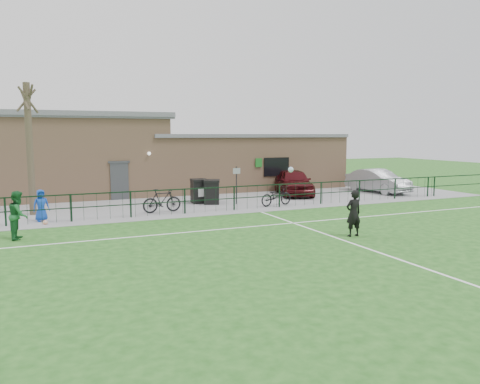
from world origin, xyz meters
name	(u,v)px	position (x,y,z in m)	size (l,w,h in m)	color
ground	(302,249)	(0.00, 0.00, 0.00)	(90.00, 90.00, 0.00)	#1D5117
paving_strip	(182,197)	(0.00, 13.50, 0.01)	(34.00, 13.00, 0.02)	gray
pitch_line_touch	(216,212)	(0.00, 7.80, 0.00)	(28.00, 0.10, 0.01)	white
pitch_line_mid	(250,227)	(0.00, 4.00, 0.00)	(28.00, 0.10, 0.01)	white
pitch_line_perp	(352,243)	(2.00, 0.00, 0.00)	(0.10, 16.00, 0.01)	white
perimeter_fence	(215,199)	(0.00, 8.00, 0.60)	(28.00, 0.10, 1.20)	black
bare_tree	(30,150)	(-8.00, 10.50, 3.00)	(0.30, 0.30, 6.00)	#423628
wheelie_bin_left	(199,192)	(0.21, 10.96, 0.62)	(0.79, 0.90, 1.20)	black
wheelie_bin_right	(212,193)	(0.71, 10.39, 0.62)	(0.79, 0.89, 1.19)	black
sign_post	(236,185)	(1.88, 9.77, 1.02)	(0.06, 0.06, 2.00)	black
car_maroon	(294,182)	(6.56, 11.83, 0.81)	(1.86, 4.61, 1.57)	#440C10
car_silver	(378,181)	(12.10, 10.80, 0.75)	(1.55, 4.44, 1.46)	#9D9FA4
bicycle_d	(162,201)	(-2.40, 8.72, 0.58)	(0.53, 1.88, 1.13)	black
bicycle_e	(276,196)	(3.55, 8.45, 0.52)	(0.67, 1.92, 1.01)	black
spectator_child	(41,205)	(-7.66, 8.58, 0.70)	(0.66, 0.43, 1.36)	#1240AE
goalkeeper_kick	(352,212)	(2.69, 0.97, 0.89)	(1.60, 2.86, 2.41)	black
outfield_player	(18,215)	(-8.43, 5.33, 0.86)	(0.84, 0.65, 1.72)	#1A5C2A
ball_ground	(45,222)	(-7.54, 7.74, 0.10)	(0.20, 0.20, 0.20)	silver
clubhouse	(154,158)	(-0.88, 16.50, 2.22)	(24.25, 5.40, 4.96)	tan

